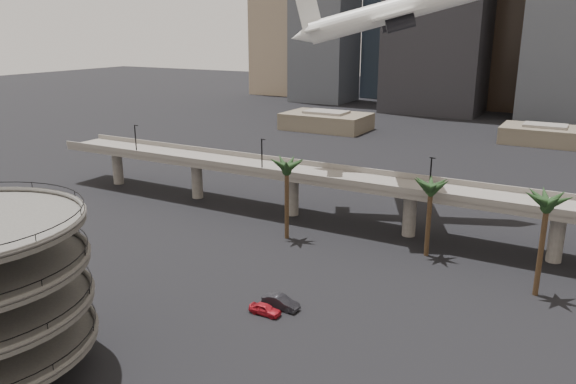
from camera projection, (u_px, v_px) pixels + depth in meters
The scene contains 6 objects.
overpass at pixel (349, 184), 96.27m from camera, with size 130.00×9.30×14.70m.
palm_trees at pixel (411, 186), 79.86m from camera, with size 42.40×10.40×14.00m.
low_buildings at pixel (487, 134), 167.27m from camera, with size 135.00×27.50×6.80m.
airborne_jet at pixel (397, 11), 96.32m from camera, with size 35.95×33.02×13.29m.
car_a at pixel (265, 309), 67.24m from camera, with size 1.61×4.01×1.37m, color #B51926.
car_b at pixel (281, 302), 68.74m from camera, with size 1.68×4.81×1.59m, color black.
Camera 1 is at (36.49, -30.95, 33.05)m, focal length 35.00 mm.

